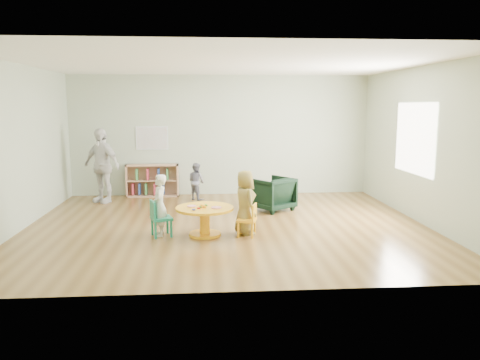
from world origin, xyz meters
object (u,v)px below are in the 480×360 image
(toddler, at_px, (196,181))
(activity_table, at_px, (205,216))
(bookshelf, at_px, (152,181))
(child_left, at_px, (160,205))
(child_right, at_px, (245,202))
(kid_chair_right, at_px, (249,219))
(armchair, at_px, (272,194))
(adult_caretaker, at_px, (102,165))
(kid_chair_left, at_px, (159,217))

(toddler, bearing_deg, activity_table, 138.53)
(bookshelf, xyz_separation_m, child_left, (0.50, -3.43, 0.14))
(bookshelf, height_order, child_right, child_right)
(kid_chair_right, height_order, armchair, armchair)
(activity_table, bearing_deg, child_left, 176.59)
(activity_table, distance_m, adult_caretaker, 3.65)
(bookshelf, xyz_separation_m, armchair, (2.59, -1.71, -0.03))
(child_left, height_order, toddler, child_left)
(armchair, relative_size, child_left, 0.74)
(toddler, bearing_deg, kid_chair_right, 151.30)
(activity_table, relative_size, armchair, 1.27)
(armchair, xyz_separation_m, child_right, (-0.70, -1.73, 0.19))
(bookshelf, distance_m, adult_caretaker, 1.26)
(bookshelf, relative_size, child_right, 1.13)
(toddler, bearing_deg, child_right, 151.10)
(child_left, bearing_deg, kid_chair_right, 81.65)
(armchair, distance_m, child_left, 2.71)
(kid_chair_left, distance_m, child_right, 1.42)
(kid_chair_left, height_order, bookshelf, bookshelf)
(activity_table, height_order, child_left, child_left)
(activity_table, height_order, child_right, child_right)
(child_right, height_order, toddler, child_right)
(bookshelf, bearing_deg, adult_caretaker, -148.34)
(armchair, bearing_deg, child_left, 3.86)
(kid_chair_right, distance_m, child_right, 0.29)
(child_left, relative_size, toddler, 1.20)
(kid_chair_left, bearing_deg, toddler, 151.35)
(toddler, bearing_deg, adult_caretaker, 47.77)
(bookshelf, height_order, armchair, bookshelf)
(child_right, height_order, adult_caretaker, adult_caretaker)
(kid_chair_right, bearing_deg, toddler, 33.41)
(child_right, bearing_deg, kid_chair_left, 71.31)
(kid_chair_right, distance_m, child_left, 1.47)
(activity_table, relative_size, kid_chair_right, 1.77)
(kid_chair_left, distance_m, toddler, 3.02)
(armchair, bearing_deg, toddler, -73.08)
(activity_table, xyz_separation_m, kid_chair_right, (0.72, -0.11, -0.04))
(child_right, bearing_deg, kid_chair_right, 179.95)
(toddler, bearing_deg, armchair, -172.52)
(kid_chair_left, xyz_separation_m, child_right, (1.40, 0.04, 0.21))
(bookshelf, xyz_separation_m, child_right, (1.88, -3.44, 0.16))
(child_left, distance_m, child_right, 1.39)
(activity_table, bearing_deg, adult_caretaker, 128.03)
(kid_chair_left, xyz_separation_m, armchair, (2.10, 1.78, 0.02))
(kid_chair_right, distance_m, bookshelf, 4.08)
(child_right, bearing_deg, adult_caretaker, 25.28)
(activity_table, bearing_deg, child_right, 2.87)
(kid_chair_right, distance_m, adult_caretaker, 4.21)
(child_right, bearing_deg, armchair, -42.52)
(kid_chair_left, xyz_separation_m, child_left, (0.01, 0.05, 0.18))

